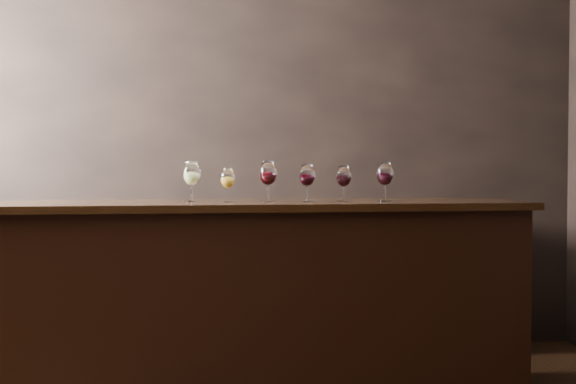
{
  "coord_description": "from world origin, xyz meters",
  "views": [
    {
      "loc": [
        0.04,
        -3.17,
        1.25
      ],
      "look_at": [
        0.42,
        1.07,
        1.1
      ],
      "focal_mm": 50.0,
      "sensor_mm": 36.0,
      "label": 1
    }
  ],
  "objects": [
    {
      "name": "room_shell",
      "position": [
        -0.23,
        0.11,
        1.81
      ],
      "size": [
        5.02,
        4.52,
        2.81
      ],
      "color": "black",
      "rests_on": "ground"
    },
    {
      "name": "bar_counter",
      "position": [
        0.21,
        1.07,
        0.51
      ],
      "size": [
        2.92,
        0.76,
        1.01
      ],
      "primitive_type": "cube",
      "rotation": [
        0.0,
        0.0,
        0.05
      ],
      "color": "black",
      "rests_on": "ground"
    },
    {
      "name": "bar_top",
      "position": [
        0.21,
        1.07,
        1.03
      ],
      "size": [
        3.02,
        0.84,
        0.04
      ],
      "primitive_type": "cube",
      "rotation": [
        0.0,
        0.0,
        0.05
      ],
      "color": "black",
      "rests_on": "bar_counter"
    },
    {
      "name": "back_bar_shelf",
      "position": [
        0.52,
        2.03,
        0.45
      ],
      "size": [
        2.5,
        0.4,
        0.9
      ],
      "primitive_type": "cube",
      "color": "black",
      "rests_on": "ground"
    },
    {
      "name": "glass_white",
      "position": [
        -0.09,
        1.09,
        1.2
      ],
      "size": [
        0.09,
        0.09,
        0.21
      ],
      "color": "white",
      "rests_on": "bar_top"
    },
    {
      "name": "glass_amber",
      "position": [
        0.1,
        1.04,
        1.17
      ],
      "size": [
        0.08,
        0.08,
        0.18
      ],
      "color": "white",
      "rests_on": "bar_top"
    },
    {
      "name": "glass_red_a",
      "position": [
        0.31,
        1.03,
        1.2
      ],
      "size": [
        0.09,
        0.09,
        0.22
      ],
      "color": "white",
      "rests_on": "bar_top"
    },
    {
      "name": "glass_red_b",
      "position": [
        0.52,
        1.06,
        1.19
      ],
      "size": [
        0.09,
        0.09,
        0.2
      ],
      "color": "white",
      "rests_on": "bar_top"
    },
    {
      "name": "glass_red_c",
      "position": [
        0.72,
        1.08,
        1.18
      ],
      "size": [
        0.08,
        0.08,
        0.19
      ],
      "color": "white",
      "rests_on": "bar_top"
    },
    {
      "name": "glass_red_d",
      "position": [
        0.94,
        1.05,
        1.19
      ],
      "size": [
        0.09,
        0.09,
        0.21
      ],
      "color": "white",
      "rests_on": "bar_top"
    }
  ]
}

